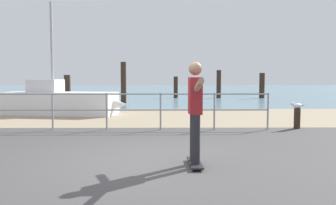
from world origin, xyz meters
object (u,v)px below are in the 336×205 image
(sailboat, at_px, (64,102))
(bollard_short, at_px, (297,119))
(seagull, at_px, (297,106))
(skateboard, at_px, (195,163))
(skateboarder, at_px, (195,106))

(sailboat, height_order, bollard_short, sailboat)
(bollard_short, relative_size, seagull, 1.27)
(skateboard, bearing_deg, bollard_short, 51.77)
(seagull, bearing_deg, sailboat, 153.46)
(bollard_short, bearing_deg, seagull, -159.17)
(skateboarder, bearing_deg, skateboard, -7.13)
(sailboat, bearing_deg, bollard_short, -26.46)
(skateboarder, distance_m, seagull, 5.33)
(skateboarder, xyz_separation_m, bollard_short, (3.30, 4.19, -0.72))
(skateboard, height_order, seagull, seagull)
(skateboarder, bearing_deg, seagull, 51.87)
(skateboard, xyz_separation_m, skateboarder, (-0.00, 0.00, 0.95))
(sailboat, height_order, skateboarder, sailboat)
(bollard_short, bearing_deg, skateboard, -128.23)
(skateboard, distance_m, seagull, 5.35)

